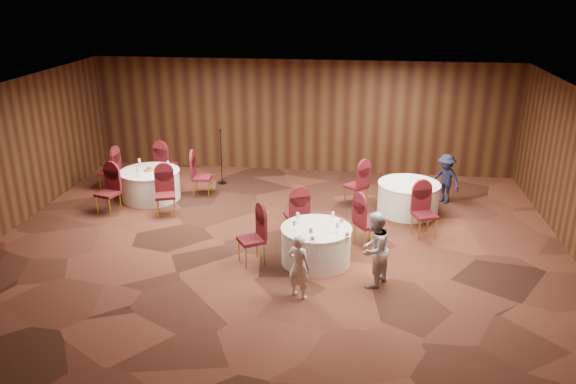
# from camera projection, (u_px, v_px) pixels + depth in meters

# --- Properties ---
(ground) EXTENTS (12.00, 12.00, 0.00)m
(ground) POSITION_uv_depth(u_px,v_px,m) (277.00, 243.00, 11.91)
(ground) COLOR black
(ground) RESTS_ON ground
(room_shell) EXTENTS (12.00, 12.00, 12.00)m
(room_shell) POSITION_uv_depth(u_px,v_px,m) (277.00, 155.00, 11.22)
(room_shell) COLOR silver
(room_shell) RESTS_ON ground
(table_main) EXTENTS (1.38, 1.38, 0.74)m
(table_main) POSITION_uv_depth(u_px,v_px,m) (316.00, 245.00, 10.99)
(table_main) COLOR white
(table_main) RESTS_ON ground
(table_left) EXTENTS (1.50, 1.50, 0.74)m
(table_left) POSITION_uv_depth(u_px,v_px,m) (151.00, 184.00, 14.26)
(table_left) COLOR white
(table_left) RESTS_ON ground
(table_right) EXTENTS (1.47, 1.47, 0.74)m
(table_right) POSITION_uv_depth(u_px,v_px,m) (408.00, 198.00, 13.39)
(table_right) COLOR white
(table_right) RESTS_ON ground
(chairs_main) EXTENTS (2.98, 2.04, 1.00)m
(chairs_main) POSITION_uv_depth(u_px,v_px,m) (306.00, 225.00, 11.55)
(chairs_main) COLOR #440D1C
(chairs_main) RESTS_ON ground
(chairs_left) EXTENTS (3.09, 3.00, 1.00)m
(chairs_left) POSITION_uv_depth(u_px,v_px,m) (151.00, 180.00, 14.22)
(chairs_left) COLOR #440D1C
(chairs_left) RESTS_ON ground
(chairs_right) EXTENTS (2.19, 2.36, 1.00)m
(chairs_right) POSITION_uv_depth(u_px,v_px,m) (388.00, 199.00, 12.95)
(chairs_right) COLOR #440D1C
(chairs_right) RESTS_ON ground
(tabletop_main) EXTENTS (1.12, 1.06, 0.22)m
(tabletop_main) POSITION_uv_depth(u_px,v_px,m) (323.00, 226.00, 10.70)
(tabletop_main) COLOR silver
(tabletop_main) RESTS_ON table_main
(tabletop_left) EXTENTS (0.88, 0.82, 0.22)m
(tabletop_left) POSITION_uv_depth(u_px,v_px,m) (149.00, 168.00, 14.11)
(tabletop_left) COLOR silver
(tabletop_left) RESTS_ON table_left
(tabletop_right) EXTENTS (0.08, 0.08, 0.22)m
(tabletop_right) POSITION_uv_depth(u_px,v_px,m) (418.00, 181.00, 12.94)
(tabletop_right) COLOR silver
(tabletop_right) RESTS_ON table_right
(mic_stand) EXTENTS (0.24, 0.24, 1.51)m
(mic_stand) POSITION_uv_depth(u_px,v_px,m) (222.00, 168.00, 15.31)
(mic_stand) COLOR black
(mic_stand) RESTS_ON ground
(woman_a) EXTENTS (0.52, 0.45, 1.19)m
(woman_a) POSITION_uv_depth(u_px,v_px,m) (299.00, 267.00, 9.69)
(woman_a) COLOR silver
(woman_a) RESTS_ON ground
(woman_b) EXTENTS (0.80, 0.87, 1.42)m
(woman_b) POSITION_uv_depth(u_px,v_px,m) (374.00, 249.00, 10.05)
(woman_b) COLOR silver
(woman_b) RESTS_ON ground
(man_c) EXTENTS (0.91, 0.88, 1.25)m
(man_c) POSITION_uv_depth(u_px,v_px,m) (446.00, 179.00, 13.91)
(man_c) COLOR black
(man_c) RESTS_ON ground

